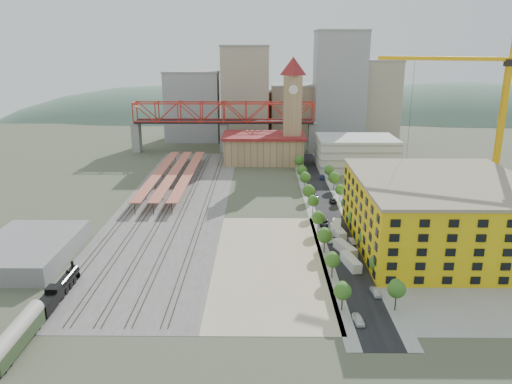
{
  "coord_description": "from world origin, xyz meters",
  "views": [
    {
      "loc": [
        -6.45,
        -147.37,
        52.78
      ],
      "look_at": [
        -7.76,
        -2.3,
        10.0
      ],
      "focal_mm": 35.0,
      "sensor_mm": 36.0,
      "label": 1
    }
  ],
  "objects_px": {
    "construction_building": "(440,213)",
    "site_trailer_d": "(336,227)",
    "clock_tower": "(293,101)",
    "tower_crane": "(491,104)",
    "locomotive": "(60,289)",
    "site_trailer_c": "(338,232)",
    "site_trailer_a": "(351,262)",
    "coach": "(17,336)",
    "car_0": "(358,320)",
    "site_trailer_b": "(345,249)"
  },
  "relations": [
    {
      "from": "site_trailer_c",
      "to": "locomotive",
      "type": "bearing_deg",
      "value": -158.99
    },
    {
      "from": "site_trailer_a",
      "to": "site_trailer_c",
      "type": "xyz_separation_m",
      "value": [
        0.0,
        20.67,
        -0.02
      ]
    },
    {
      "from": "site_trailer_b",
      "to": "site_trailer_c",
      "type": "xyz_separation_m",
      "value": [
        0.0,
        12.23,
        -0.04
      ]
    },
    {
      "from": "car_0",
      "to": "tower_crane",
      "type": "bearing_deg",
      "value": 47.72
    },
    {
      "from": "tower_crane",
      "to": "site_trailer_c",
      "type": "xyz_separation_m",
      "value": [
        -49.32,
        -22.78,
        -33.99
      ]
    },
    {
      "from": "site_trailer_c",
      "to": "coach",
      "type": "bearing_deg",
      "value": -147.47
    },
    {
      "from": "construction_building",
      "to": "coach",
      "type": "bearing_deg",
      "value": -151.67
    },
    {
      "from": "tower_crane",
      "to": "clock_tower",
      "type": "bearing_deg",
      "value": 129.22
    },
    {
      "from": "tower_crane",
      "to": "site_trailer_a",
      "type": "bearing_deg",
      "value": -138.62
    },
    {
      "from": "construction_building",
      "to": "site_trailer_d",
      "type": "distance_m",
      "value": 29.24
    },
    {
      "from": "construction_building",
      "to": "site_trailer_d",
      "type": "relative_size",
      "value": 5.31
    },
    {
      "from": "site_trailer_a",
      "to": "site_trailer_d",
      "type": "height_order",
      "value": "site_trailer_d"
    },
    {
      "from": "construction_building",
      "to": "site_trailer_c",
      "type": "relative_size",
      "value": 5.68
    },
    {
      "from": "locomotive",
      "to": "site_trailer_c",
      "type": "bearing_deg",
      "value": 29.09
    },
    {
      "from": "clock_tower",
      "to": "car_0",
      "type": "xyz_separation_m",
      "value": [
        5.0,
        -139.99,
        -27.94
      ]
    },
    {
      "from": "clock_tower",
      "to": "coach",
      "type": "xyz_separation_m",
      "value": [
        -58.0,
        -149.6,
        -25.8
      ]
    },
    {
      "from": "construction_building",
      "to": "site_trailer_b",
      "type": "height_order",
      "value": "construction_building"
    },
    {
      "from": "locomotive",
      "to": "tower_crane",
      "type": "xyz_separation_m",
      "value": [
        115.32,
        59.51,
        33.27
      ]
    },
    {
      "from": "coach",
      "to": "site_trailer_d",
      "type": "relative_size",
      "value": 1.82
    },
    {
      "from": "locomotive",
      "to": "site_trailer_c",
      "type": "distance_m",
      "value": 75.53
    },
    {
      "from": "site_trailer_a",
      "to": "coach",
      "type": "bearing_deg",
      "value": -162.89
    },
    {
      "from": "construction_building",
      "to": "car_0",
      "type": "height_order",
      "value": "construction_building"
    },
    {
      "from": "tower_crane",
      "to": "car_0",
      "type": "relative_size",
      "value": 12.82
    },
    {
      "from": "site_trailer_d",
      "to": "construction_building",
      "type": "bearing_deg",
      "value": -11.65
    },
    {
      "from": "clock_tower",
      "to": "tower_crane",
      "type": "xyz_separation_m",
      "value": [
        57.32,
        -70.23,
        6.51
      ]
    },
    {
      "from": "site_trailer_b",
      "to": "coach",
      "type": "bearing_deg",
      "value": -165.35
    },
    {
      "from": "site_trailer_d",
      "to": "car_0",
      "type": "distance_m",
      "value": 50.74
    },
    {
      "from": "clock_tower",
      "to": "tower_crane",
      "type": "height_order",
      "value": "tower_crane"
    },
    {
      "from": "site_trailer_b",
      "to": "site_trailer_c",
      "type": "height_order",
      "value": "site_trailer_b"
    },
    {
      "from": "clock_tower",
      "to": "site_trailer_c",
      "type": "bearing_deg",
      "value": -85.08
    },
    {
      "from": "clock_tower",
      "to": "coach",
      "type": "bearing_deg",
      "value": -111.19
    },
    {
      "from": "site_trailer_c",
      "to": "clock_tower",
      "type": "bearing_deg",
      "value": 86.83
    },
    {
      "from": "tower_crane",
      "to": "site_trailer_b",
      "type": "height_order",
      "value": "tower_crane"
    },
    {
      "from": "site_trailer_a",
      "to": "site_trailer_b",
      "type": "relative_size",
      "value": 0.99
    },
    {
      "from": "coach",
      "to": "site_trailer_c",
      "type": "xyz_separation_m",
      "value": [
        66.0,
        56.59,
        -1.68
      ]
    },
    {
      "from": "coach",
      "to": "site_trailer_c",
      "type": "distance_m",
      "value": 86.96
    },
    {
      "from": "construction_building",
      "to": "locomotive",
      "type": "relative_size",
      "value": 2.43
    },
    {
      "from": "tower_crane",
      "to": "site_trailer_a",
      "type": "height_order",
      "value": "tower_crane"
    },
    {
      "from": "car_0",
      "to": "clock_tower",
      "type": "bearing_deg",
      "value": 86.63
    },
    {
      "from": "car_0",
      "to": "site_trailer_b",
      "type": "bearing_deg",
      "value": 79.65
    },
    {
      "from": "coach",
      "to": "site_trailer_a",
      "type": "xyz_separation_m",
      "value": [
        66.0,
        35.92,
        -1.65
      ]
    },
    {
      "from": "construction_building",
      "to": "tower_crane",
      "type": "distance_m",
      "value": 45.77
    },
    {
      "from": "tower_crane",
      "to": "site_trailer_d",
      "type": "distance_m",
      "value": 62.83
    },
    {
      "from": "coach",
      "to": "car_0",
      "type": "height_order",
      "value": "coach"
    },
    {
      "from": "tower_crane",
      "to": "site_trailer_b",
      "type": "distance_m",
      "value": 69.36
    },
    {
      "from": "coach",
      "to": "site_trailer_b",
      "type": "relative_size",
      "value": 1.89
    },
    {
      "from": "clock_tower",
      "to": "site_trailer_d",
      "type": "height_order",
      "value": "clock_tower"
    },
    {
      "from": "construction_building",
      "to": "coach",
      "type": "distance_m",
      "value": 104.72
    },
    {
      "from": "site_trailer_b",
      "to": "clock_tower",
      "type": "bearing_deg",
      "value": 75.09
    },
    {
      "from": "clock_tower",
      "to": "car_0",
      "type": "bearing_deg",
      "value": -87.95
    }
  ]
}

